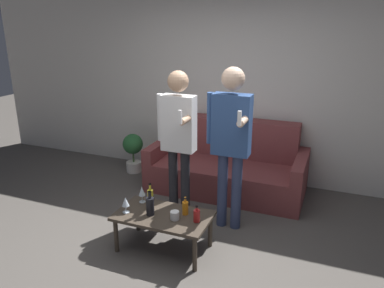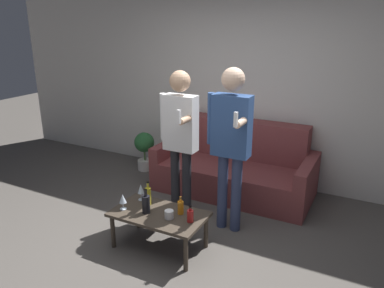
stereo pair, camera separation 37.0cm
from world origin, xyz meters
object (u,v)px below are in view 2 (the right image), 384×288
Objects in this scene: person_standing_left at (180,132)px; person_standing_right at (231,136)px; coffee_table at (159,217)px; bottle_orange at (148,196)px; couch at (236,168)px.

person_standing_right is (0.59, 0.01, 0.03)m from person_standing_left.
person_standing_right is at bearing 54.72° from coffee_table.
coffee_table is 0.55× the size of person_standing_left.
person_standing_right is at bearing 40.21° from bottle_orange.
bottle_orange is 1.03m from person_standing_right.
person_standing_right reaches higher than coffee_table.
person_standing_right reaches higher than person_standing_left.
couch is at bearing 76.33° from bottle_orange.
person_standing_left reaches higher than bottle_orange.
coffee_table is 3.69× the size of bottle_orange.
couch is 1.16× the size of person_standing_right.
couch is 1.63m from coffee_table.
person_standing_left is 0.59m from person_standing_right.
person_standing_right reaches higher than couch.
couch is at bearing 106.78° from person_standing_right.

